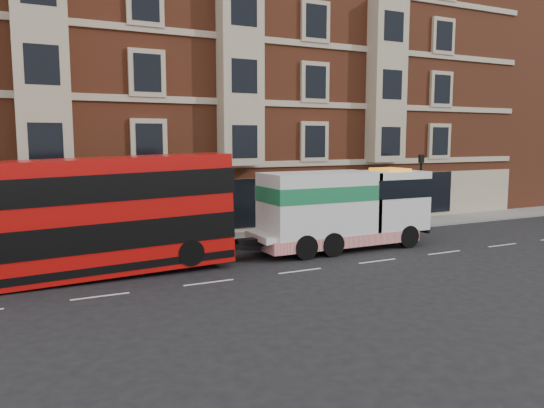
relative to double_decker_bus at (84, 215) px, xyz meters
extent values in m
plane|color=black|center=(8.06, -2.91, -2.49)|extent=(120.00, 120.00, 0.00)
cube|color=slate|center=(8.06, 4.59, -2.41)|extent=(90.00, 3.00, 0.15)
cube|color=brown|center=(8.56, 12.09, 6.51)|extent=(45.00, 12.00, 18.00)
cube|color=brown|center=(40.06, 11.09, 6.51)|extent=(18.00, 10.00, 18.00)
cylinder|color=black|center=(2.06, 3.29, -0.34)|extent=(0.14, 0.14, 4.00)
cube|color=black|center=(2.06, 3.29, 1.76)|extent=(0.35, 0.15, 0.50)
cylinder|color=black|center=(20.06, 3.29, -0.34)|extent=(0.14, 0.14, 4.00)
cube|color=black|center=(20.06, 3.29, 1.76)|extent=(0.35, 0.15, 0.50)
cube|color=#BB0C0A|center=(0.00, 0.00, -0.06)|extent=(11.56, 2.58, 4.54)
cube|color=black|center=(0.00, 0.00, -0.73)|extent=(11.60, 2.64, 1.08)
cube|color=black|center=(0.00, 0.00, 1.12)|extent=(11.60, 2.64, 1.03)
cylinder|color=black|center=(3.92, -1.17, -1.64)|extent=(1.07, 0.33, 1.07)
cylinder|color=black|center=(3.92, 1.17, -1.64)|extent=(1.07, 0.33, 1.07)
cube|color=white|center=(12.00, 0.00, -1.51)|extent=(9.29, 2.37, 0.31)
cube|color=white|center=(14.99, 0.00, -0.17)|extent=(3.30, 2.58, 2.99)
cube|color=white|center=(10.76, 0.00, -0.11)|extent=(5.57, 2.58, 2.99)
cube|color=#1A7746|center=(10.76, 0.00, 0.40)|extent=(5.63, 2.62, 0.72)
cube|color=red|center=(11.79, 0.00, -1.87)|extent=(8.26, 2.64, 0.57)
cylinder|color=black|center=(15.30, -1.17, -1.92)|extent=(1.14, 0.36, 1.14)
cylinder|color=black|center=(15.30, 1.17, -1.92)|extent=(1.14, 0.36, 1.14)
cylinder|color=black|center=(10.76, -1.17, -1.92)|extent=(1.14, 0.41, 1.14)
cylinder|color=black|center=(10.76, 1.17, -1.92)|extent=(1.14, 0.41, 1.14)
cylinder|color=black|center=(9.32, -1.17, -1.92)|extent=(1.14, 0.41, 1.14)
cylinder|color=black|center=(9.32, 1.17, -1.92)|extent=(1.14, 0.41, 1.14)
imported|color=#1B1932|center=(1.19, 3.24, -1.52)|extent=(0.61, 0.41, 1.64)
camera|label=1|loc=(-2.59, -21.62, 2.97)|focal=35.00mm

